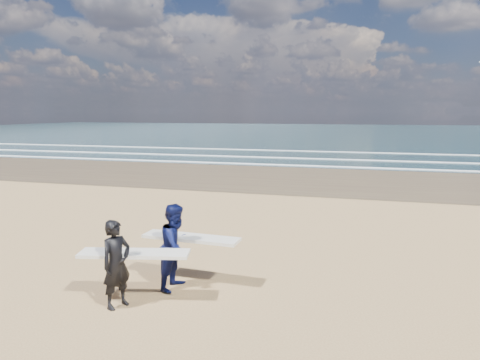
% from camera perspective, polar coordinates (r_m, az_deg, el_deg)
% --- Properties ---
extents(ocean, '(220.00, 100.00, 0.02)m').
position_cam_1_polar(ocean, '(80.47, 25.94, 5.52)').
color(ocean, '#193439').
rests_on(ocean, ground).
extents(surfer_near, '(2.26, 1.23, 1.76)m').
position_cam_1_polar(surfer_near, '(8.85, -15.82, -10.53)').
color(surfer_near, black).
rests_on(surfer_near, ground).
extents(surfer_far, '(2.22, 1.16, 1.87)m').
position_cam_1_polar(surfer_far, '(9.47, -8.35, -8.65)').
color(surfer_far, '#0B113F').
rests_on(surfer_far, ground).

